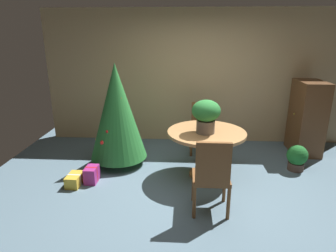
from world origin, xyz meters
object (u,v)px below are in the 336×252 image
object	(u,v)px
wooden_cabinet	(307,118)
potted_plant	(297,157)
wooden_chair_far	(202,125)
holiday_tree	(117,112)
round_dining_table	(206,141)
flower_vase	(206,114)
gift_box_gold	(75,180)
gift_box_purple	(92,174)
wooden_chair_near	(212,174)

from	to	relation	value
wooden_cabinet	potted_plant	world-z (taller)	wooden_cabinet
wooden_chair_far	holiday_tree	xyz separation A→B (m)	(-1.44, -0.63, 0.40)
round_dining_table	flower_vase	world-z (taller)	flower_vase
wooden_chair_far	gift_box_gold	size ratio (longest dim) A/B	2.94
holiday_tree	potted_plant	distance (m)	3.01
flower_vase	wooden_cabinet	size ratio (longest dim) A/B	0.37
wooden_cabinet	flower_vase	bearing A→B (deg)	-149.35
wooden_chair_far	gift_box_purple	bearing A→B (deg)	-142.68
wooden_chair_near	gift_box_purple	world-z (taller)	wooden_chair_near
gift_box_gold	wooden_chair_far	bearing A→B (deg)	36.35
gift_box_purple	wooden_cabinet	xyz separation A→B (m)	(3.60, 1.38, 0.55)
round_dining_table	wooden_chair_far	distance (m)	1.00
holiday_tree	gift_box_gold	distance (m)	1.25
round_dining_table	gift_box_purple	world-z (taller)	round_dining_table
flower_vase	gift_box_gold	bearing A→B (deg)	-169.38
wooden_chair_near	holiday_tree	bearing A→B (deg)	136.20
wooden_chair_near	gift_box_purple	xyz separation A→B (m)	(-1.71, 0.70, -0.42)
holiday_tree	gift_box_purple	xyz separation A→B (m)	(-0.27, -0.67, -0.80)
wooden_chair_near	holiday_tree	size ratio (longest dim) A/B	0.57
flower_vase	wooden_chair_far	world-z (taller)	flower_vase
round_dining_table	holiday_tree	world-z (taller)	holiday_tree
round_dining_table	gift_box_purple	bearing A→B (deg)	-169.96
wooden_chair_near	flower_vase	bearing A→B (deg)	91.48
round_dining_table	holiday_tree	distance (m)	1.52
round_dining_table	wooden_cabinet	distance (m)	2.18
holiday_tree	potted_plant	world-z (taller)	holiday_tree
wooden_chair_far	potted_plant	size ratio (longest dim) A/B	2.18
round_dining_table	potted_plant	distance (m)	1.56
holiday_tree	gift_box_purple	size ratio (longest dim) A/B	6.41
round_dining_table	potted_plant	bearing A→B (deg)	10.72
round_dining_table	wooden_chair_near	bearing A→B (deg)	-90.00
holiday_tree	potted_plant	xyz separation A→B (m)	(2.93, -0.09, -0.69)
wooden_chair_far	holiday_tree	world-z (taller)	holiday_tree
wooden_chair_far	potted_plant	world-z (taller)	wooden_chair_far
wooden_chair_near	potted_plant	world-z (taller)	wooden_chair_near
round_dining_table	gift_box_gold	world-z (taller)	round_dining_table
gift_box_purple	round_dining_table	bearing A→B (deg)	10.04
flower_vase	wooden_chair_near	xyz separation A→B (m)	(0.02, -0.94, -0.49)
flower_vase	potted_plant	distance (m)	1.75
wooden_chair_near	wooden_cabinet	size ratio (longest dim) A/B	0.73
gift_box_gold	holiday_tree	bearing A→B (deg)	57.97
wooden_chair_near	holiday_tree	xyz separation A→B (m)	(-1.44, 1.38, 0.38)
gift_box_purple	wooden_cabinet	distance (m)	3.90
flower_vase	wooden_cabinet	bearing A→B (deg)	30.65
wooden_chair_near	gift_box_purple	bearing A→B (deg)	157.61
wooden_chair_far	wooden_chair_near	size ratio (longest dim) A/B	0.94
wooden_cabinet	gift_box_purple	bearing A→B (deg)	-159.09
holiday_tree	gift_box_gold	world-z (taller)	holiday_tree
wooden_chair_near	wooden_cabinet	distance (m)	2.82
flower_vase	gift_box_purple	bearing A→B (deg)	-171.90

